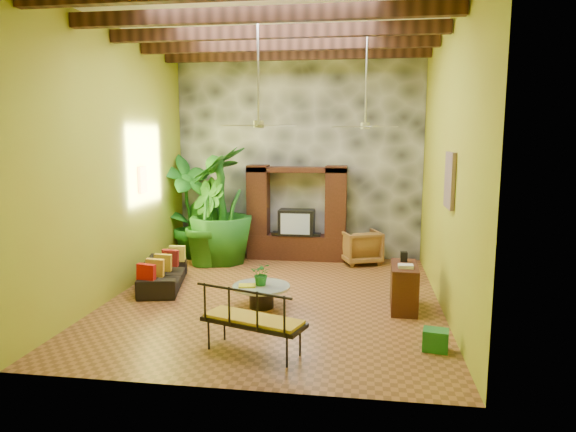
% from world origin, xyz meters
% --- Properties ---
extents(ground, '(7.00, 7.00, 0.00)m').
position_xyz_m(ground, '(0.00, 0.00, 0.00)').
color(ground, brown).
rests_on(ground, ground).
extents(ceiling, '(6.00, 7.00, 0.02)m').
position_xyz_m(ceiling, '(0.00, 0.00, 5.00)').
color(ceiling, silver).
rests_on(ceiling, back_wall).
extents(back_wall, '(6.00, 0.02, 5.00)m').
position_xyz_m(back_wall, '(0.00, 3.50, 2.50)').
color(back_wall, '#AAA126').
rests_on(back_wall, ground).
extents(left_wall, '(0.02, 7.00, 5.00)m').
position_xyz_m(left_wall, '(-3.00, 0.00, 2.50)').
color(left_wall, '#AAA126').
rests_on(left_wall, ground).
extents(right_wall, '(0.02, 7.00, 5.00)m').
position_xyz_m(right_wall, '(3.00, 0.00, 2.50)').
color(right_wall, '#AAA126').
rests_on(right_wall, ground).
extents(stone_accent_wall, '(5.98, 0.10, 4.98)m').
position_xyz_m(stone_accent_wall, '(0.00, 3.44, 2.50)').
color(stone_accent_wall, '#33363A').
rests_on(stone_accent_wall, ground).
extents(ceiling_beams, '(5.95, 5.36, 0.22)m').
position_xyz_m(ceiling_beams, '(0.00, 0.00, 4.78)').
color(ceiling_beams, '#3C1E13').
rests_on(ceiling_beams, ceiling).
extents(entertainment_center, '(2.40, 0.55, 2.30)m').
position_xyz_m(entertainment_center, '(0.00, 3.14, 0.97)').
color(entertainment_center, black).
rests_on(entertainment_center, ground).
extents(ceiling_fan_front, '(1.28, 1.28, 1.86)m').
position_xyz_m(ceiling_fan_front, '(-0.20, -0.40, 3.40)').
color(ceiling_fan_front, '#B1B1B6').
rests_on(ceiling_fan_front, ceiling).
extents(ceiling_fan_back, '(1.28, 1.28, 1.86)m').
position_xyz_m(ceiling_fan_back, '(1.60, 1.20, 3.40)').
color(ceiling_fan_back, '#B1B1B6').
rests_on(ceiling_fan_back, ceiling).
extents(wall_art_mask, '(0.06, 0.32, 0.55)m').
position_xyz_m(wall_art_mask, '(-2.96, 1.00, 2.10)').
color(wall_art_mask, gold).
rests_on(wall_art_mask, left_wall).
extents(wall_art_painting, '(0.06, 0.70, 0.90)m').
position_xyz_m(wall_art_painting, '(2.96, -0.60, 2.30)').
color(wall_art_painting, '#285395').
rests_on(wall_art_painting, right_wall).
extents(sofa, '(1.12, 1.98, 0.54)m').
position_xyz_m(sofa, '(-2.34, 0.40, 0.27)').
color(sofa, black).
rests_on(sofa, ground).
extents(wicker_armchair, '(1.11, 1.12, 0.80)m').
position_xyz_m(wicker_armchair, '(1.55, 2.93, 0.40)').
color(wicker_armchair, olive).
rests_on(wicker_armchair, ground).
extents(tall_plant_a, '(1.57, 1.61, 2.55)m').
position_xyz_m(tall_plant_a, '(-2.65, 2.83, 1.27)').
color(tall_plant_a, '#1B681C').
rests_on(tall_plant_a, ground).
extents(tall_plant_b, '(1.24, 1.37, 2.03)m').
position_xyz_m(tall_plant_b, '(-2.07, 2.30, 1.02)').
color(tall_plant_b, '#236A1B').
rests_on(tall_plant_b, ground).
extents(tall_plant_c, '(1.65, 1.65, 2.76)m').
position_xyz_m(tall_plant_c, '(-1.72, 2.53, 1.38)').
color(tall_plant_c, '#1A5716').
rests_on(tall_plant_c, ground).
extents(coffee_table, '(1.02, 1.02, 0.40)m').
position_xyz_m(coffee_table, '(-0.15, -0.53, 0.26)').
color(coffee_table, black).
rests_on(coffee_table, ground).
extents(centerpiece_plant, '(0.38, 0.34, 0.41)m').
position_xyz_m(centerpiece_plant, '(-0.15, -0.51, 0.60)').
color(centerpiece_plant, '#1A6422').
rests_on(centerpiece_plant, coffee_table).
extents(yellow_tray, '(0.33, 0.27, 0.03)m').
position_xyz_m(yellow_tray, '(-0.38, -0.64, 0.42)').
color(yellow_tray, yellow).
rests_on(yellow_tray, coffee_table).
extents(iron_bench, '(1.55, 1.00, 0.57)m').
position_xyz_m(iron_bench, '(0.12, -2.51, 0.54)').
color(iron_bench, black).
rests_on(iron_bench, ground).
extents(side_console, '(0.47, 1.00, 0.79)m').
position_xyz_m(side_console, '(2.33, -0.26, 0.40)').
color(side_console, '#321B0F').
rests_on(side_console, ground).
extents(green_bin, '(0.39, 0.32, 0.31)m').
position_xyz_m(green_bin, '(2.65, -1.98, 0.15)').
color(green_bin, '#207920').
rests_on(green_bin, ground).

